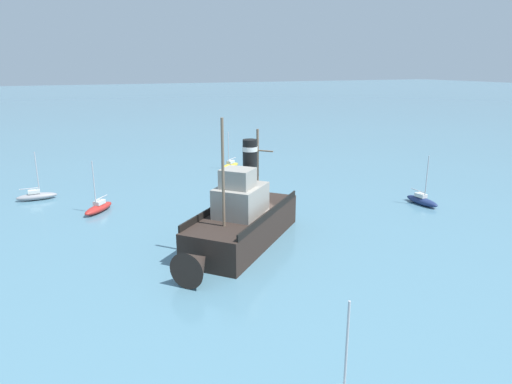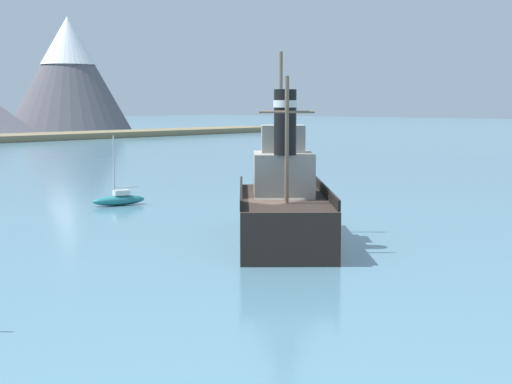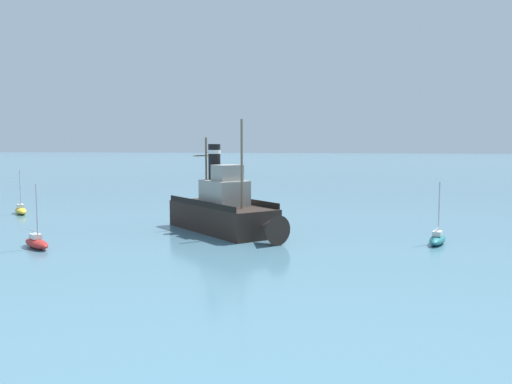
{
  "view_description": "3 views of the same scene",
  "coord_description": "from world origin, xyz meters",
  "px_view_note": "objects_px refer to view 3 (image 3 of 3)",
  "views": [
    {
      "loc": [
        14.13,
        30.96,
        13.26
      ],
      "look_at": [
        -0.07,
        -0.94,
        3.44
      ],
      "focal_mm": 32.0,
      "sensor_mm": 36.0,
      "label": 1
    },
    {
      "loc": [
        -28.81,
        -24.94,
        7.16
      ],
      "look_at": [
        2.19,
        2.94,
        2.39
      ],
      "focal_mm": 55.0,
      "sensor_mm": 36.0,
      "label": 2
    },
    {
      "loc": [
        48.81,
        10.27,
        8.12
      ],
      "look_at": [
        -0.57,
        3.34,
        3.36
      ],
      "focal_mm": 38.0,
      "sensor_mm": 36.0,
      "label": 3
    }
  ],
  "objects_px": {
    "old_tugboat": "(225,212)",
    "sailboat_teal": "(437,239)",
    "sailboat_yellow": "(21,210)",
    "sailboat_navy": "(238,202)",
    "sailboat_red": "(37,242)"
  },
  "relations": [
    {
      "from": "old_tugboat",
      "to": "sailboat_teal",
      "type": "height_order",
      "value": "old_tugboat"
    },
    {
      "from": "old_tugboat",
      "to": "sailboat_yellow",
      "type": "xyz_separation_m",
      "value": [
        -8.58,
        -24.82,
        -1.4
      ]
    },
    {
      "from": "old_tugboat",
      "to": "sailboat_navy",
      "type": "distance_m",
      "value": 20.31
    },
    {
      "from": "old_tugboat",
      "to": "sailboat_red",
      "type": "distance_m",
      "value": 15.71
    },
    {
      "from": "sailboat_yellow",
      "to": "sailboat_red",
      "type": "height_order",
      "value": "same"
    },
    {
      "from": "sailboat_red",
      "to": "sailboat_teal",
      "type": "distance_m",
      "value": 30.97
    },
    {
      "from": "sailboat_yellow",
      "to": "sailboat_teal",
      "type": "relative_size",
      "value": 1.0
    },
    {
      "from": "old_tugboat",
      "to": "sailboat_teal",
      "type": "xyz_separation_m",
      "value": [
        3.16,
        17.64,
        -1.4
      ]
    },
    {
      "from": "sailboat_yellow",
      "to": "sailboat_teal",
      "type": "bearing_deg",
      "value": 74.54
    },
    {
      "from": "sailboat_yellow",
      "to": "sailboat_red",
      "type": "xyz_separation_m",
      "value": [
        17.64,
        12.06,
        0.0
      ]
    },
    {
      "from": "sailboat_teal",
      "to": "sailboat_navy",
      "type": "bearing_deg",
      "value": -139.32
    },
    {
      "from": "old_tugboat",
      "to": "sailboat_red",
      "type": "height_order",
      "value": "old_tugboat"
    },
    {
      "from": "sailboat_red",
      "to": "sailboat_yellow",
      "type": "bearing_deg",
      "value": -145.63
    },
    {
      "from": "sailboat_yellow",
      "to": "sailboat_teal",
      "type": "height_order",
      "value": "same"
    },
    {
      "from": "sailboat_red",
      "to": "sailboat_navy",
      "type": "height_order",
      "value": "same"
    }
  ]
}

